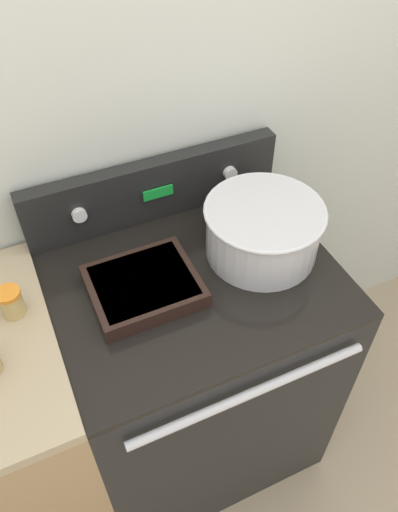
{
  "coord_description": "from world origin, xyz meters",
  "views": [
    {
      "loc": [
        -0.36,
        -0.51,
        1.91
      ],
      "look_at": [
        0.02,
        0.33,
        0.97
      ],
      "focal_mm": 35.0,
      "sensor_mm": 36.0,
      "label": 1
    }
  ],
  "objects_px": {
    "mixing_bowl": "(263,228)",
    "casserole_dish": "(144,285)",
    "spice_jar_orange_cap": "(11,302)",
    "ladle": "(305,219)"
  },
  "relations": [
    {
      "from": "mixing_bowl",
      "to": "casserole_dish",
      "type": "relative_size",
      "value": 1.18
    },
    {
      "from": "spice_jar_orange_cap",
      "to": "ladle",
      "type": "bearing_deg",
      "value": -1.95
    },
    {
      "from": "mixing_bowl",
      "to": "ladle",
      "type": "bearing_deg",
      "value": 9.42
    },
    {
      "from": "casserole_dish",
      "to": "ladle",
      "type": "bearing_deg",
      "value": 3.78
    },
    {
      "from": "mixing_bowl",
      "to": "spice_jar_orange_cap",
      "type": "distance_m",
      "value": 0.67
    },
    {
      "from": "ladle",
      "to": "spice_jar_orange_cap",
      "type": "distance_m",
      "value": 0.83
    },
    {
      "from": "ladle",
      "to": "spice_jar_orange_cap",
      "type": "height_order",
      "value": "spice_jar_orange_cap"
    },
    {
      "from": "casserole_dish",
      "to": "ladle",
      "type": "distance_m",
      "value": 0.51
    },
    {
      "from": "mixing_bowl",
      "to": "spice_jar_orange_cap",
      "type": "height_order",
      "value": "mixing_bowl"
    },
    {
      "from": "mixing_bowl",
      "to": "spice_jar_orange_cap",
      "type": "bearing_deg",
      "value": 175.33
    }
  ]
}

